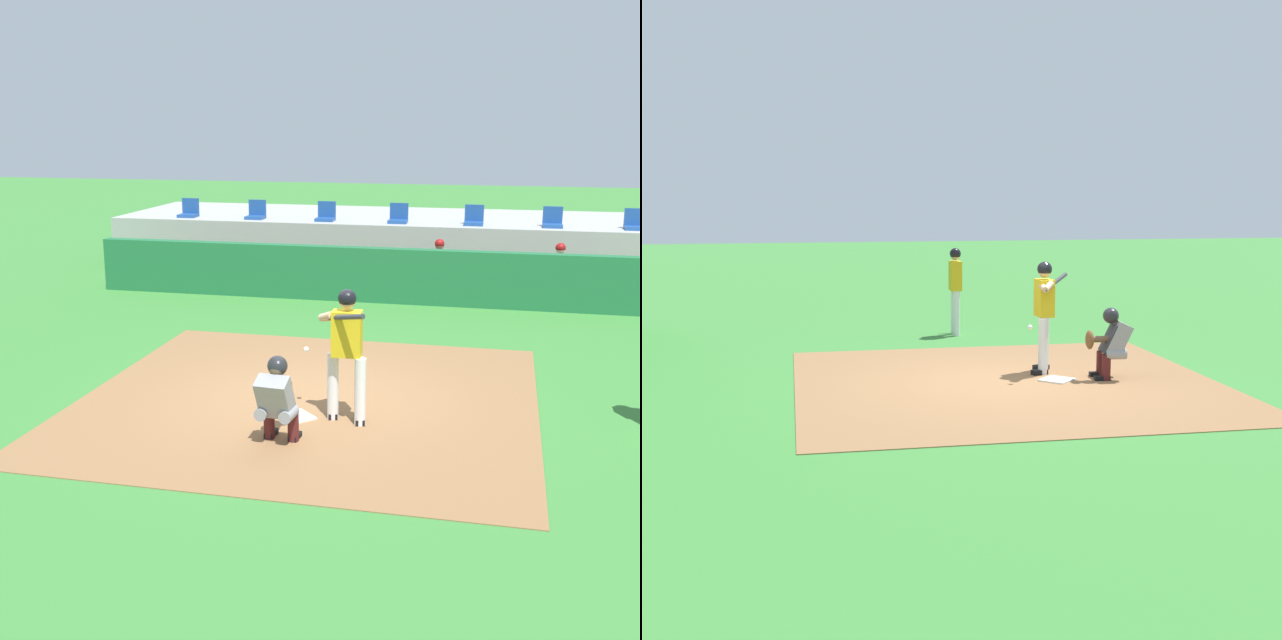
% 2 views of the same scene
% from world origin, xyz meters
% --- Properties ---
extents(ground_plane, '(80.00, 80.00, 0.00)m').
position_xyz_m(ground_plane, '(0.00, 0.00, 0.00)').
color(ground_plane, '#387A33').
extents(dirt_infield, '(6.40, 6.40, 0.01)m').
position_xyz_m(dirt_infield, '(0.00, 0.00, 0.01)').
color(dirt_infield, olive).
rests_on(dirt_infield, ground).
extents(home_plate, '(0.62, 0.62, 0.02)m').
position_xyz_m(home_plate, '(0.00, -0.80, 0.02)').
color(home_plate, white).
rests_on(home_plate, dirt_infield).
extents(batter_at_plate, '(0.72, 0.74, 1.80)m').
position_xyz_m(batter_at_plate, '(0.69, -0.78, 1.04)').
color(batter_at_plate, silver).
rests_on(batter_at_plate, ground).
extents(catcher_crouched, '(0.51, 1.66, 1.13)m').
position_xyz_m(catcher_crouched, '(0.01, -1.65, 0.61)').
color(catcher_crouched, gray).
rests_on(catcher_crouched, ground).
extents(dugout_wall, '(13.00, 0.30, 1.20)m').
position_xyz_m(dugout_wall, '(0.00, 6.50, 0.60)').
color(dugout_wall, '#1E6638').
rests_on(dugout_wall, ground).
extents(dugout_bench, '(11.80, 0.44, 0.45)m').
position_xyz_m(dugout_bench, '(0.00, 7.50, 0.23)').
color(dugout_bench, olive).
rests_on(dugout_bench, ground).
extents(dugout_player_0, '(0.49, 0.70, 1.30)m').
position_xyz_m(dugout_player_0, '(1.20, 7.34, 0.67)').
color(dugout_player_0, '#939399').
rests_on(dugout_player_0, ground).
extents(dugout_player_1, '(0.49, 0.70, 1.30)m').
position_xyz_m(dugout_player_1, '(3.82, 7.34, 0.67)').
color(dugout_player_1, '#939399').
rests_on(dugout_player_1, ground).
extents(stands_platform, '(15.00, 4.40, 1.40)m').
position_xyz_m(stands_platform, '(0.00, 10.90, 0.70)').
color(stands_platform, '#9E9E99').
rests_on(stands_platform, ground).
extents(stadium_seat_0, '(0.46, 0.46, 0.48)m').
position_xyz_m(stadium_seat_0, '(-5.57, 9.38, 1.53)').
color(stadium_seat_0, '#1E478C').
rests_on(stadium_seat_0, stands_platform).
extents(stadium_seat_1, '(0.46, 0.46, 0.48)m').
position_xyz_m(stadium_seat_1, '(-3.71, 9.38, 1.53)').
color(stadium_seat_1, '#1E478C').
rests_on(stadium_seat_1, stands_platform).
extents(stadium_seat_2, '(0.46, 0.46, 0.48)m').
position_xyz_m(stadium_seat_2, '(-1.86, 9.38, 1.53)').
color(stadium_seat_2, '#1E478C').
rests_on(stadium_seat_2, stands_platform).
extents(stadium_seat_3, '(0.46, 0.46, 0.48)m').
position_xyz_m(stadium_seat_3, '(0.00, 9.38, 1.53)').
color(stadium_seat_3, '#1E478C').
rests_on(stadium_seat_3, stands_platform).
extents(stadium_seat_4, '(0.46, 0.46, 0.48)m').
position_xyz_m(stadium_seat_4, '(1.86, 9.38, 1.53)').
color(stadium_seat_4, '#1E478C').
rests_on(stadium_seat_4, stands_platform).
extents(stadium_seat_5, '(0.46, 0.46, 0.48)m').
position_xyz_m(stadium_seat_5, '(3.71, 9.38, 1.53)').
color(stadium_seat_5, '#1E478C').
rests_on(stadium_seat_5, stands_platform).
extents(stadium_seat_6, '(0.46, 0.46, 0.48)m').
position_xyz_m(stadium_seat_6, '(5.57, 9.38, 1.53)').
color(stadium_seat_6, '#1E478C').
rests_on(stadium_seat_6, stands_platform).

